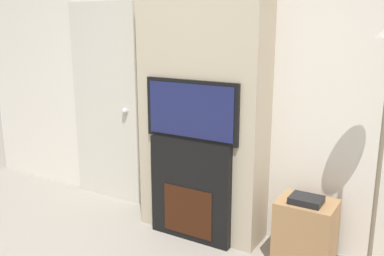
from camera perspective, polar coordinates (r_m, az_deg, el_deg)
The scene contains 6 objects.
wall_back at distance 3.73m, azimuth 3.03°, elevation 6.84°, with size 6.00×0.06×2.70m.
chimney_breast at distance 3.56m, azimuth 1.46°, elevation 6.51°, with size 1.10×0.35×2.70m.
fireplace at distance 3.64m, azimuth -0.01°, elevation -8.26°, with size 0.74×0.15×0.87m.
television at distance 3.44m, azimuth -0.03°, elevation 2.39°, with size 0.84×0.07×0.49m.
media_stand at distance 3.45m, azimuth 14.87°, elevation -13.18°, with size 0.43×0.34×0.56m.
entry_door at distance 4.45m, azimuth -11.50°, elevation 3.20°, with size 0.82×0.09×2.01m.
Camera 1 is at (1.74, -1.24, 1.80)m, focal length 40.00 mm.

